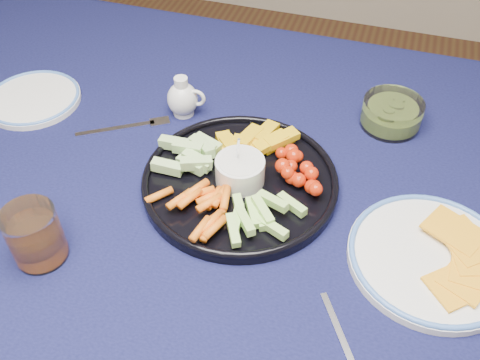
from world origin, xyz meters
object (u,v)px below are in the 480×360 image
(side_plate_extra, at_px, (33,98))
(crudite_platter, at_px, (239,178))
(pickle_bowl, at_px, (392,114))
(cheese_plate, at_px, (432,256))
(creamer_pitcher, at_px, (183,99))
(dining_table, at_px, (271,239))
(juice_tumbler, at_px, (36,238))

(side_plate_extra, bearing_deg, crudite_platter, -12.25)
(pickle_bowl, bearing_deg, cheese_plate, -72.80)
(creamer_pitcher, height_order, side_plate_extra, creamer_pitcher)
(dining_table, distance_m, crudite_platter, 0.13)
(dining_table, xyz_separation_m, cheese_plate, (0.25, -0.04, 0.10))
(dining_table, xyz_separation_m, side_plate_extra, (-0.51, 0.12, 0.10))
(crudite_platter, height_order, pickle_bowl, crudite_platter)
(pickle_bowl, distance_m, cheese_plate, 0.31)
(juice_tumbler, bearing_deg, pickle_bowl, 45.54)
(creamer_pitcher, distance_m, juice_tumbler, 0.38)
(dining_table, relative_size, juice_tumbler, 18.59)
(pickle_bowl, distance_m, juice_tumbler, 0.64)
(dining_table, distance_m, side_plate_extra, 0.54)
(pickle_bowl, height_order, juice_tumbler, juice_tumbler)
(creamer_pitcher, xyz_separation_m, side_plate_extra, (-0.29, -0.05, -0.03))
(dining_table, bearing_deg, juice_tumbler, -146.19)
(crudite_platter, height_order, side_plate_extra, crudite_platter)
(juice_tumbler, bearing_deg, crudite_platter, 43.70)
(dining_table, relative_size, side_plate_extra, 9.28)
(dining_table, xyz_separation_m, juice_tumbler, (-0.29, -0.20, 0.13))
(creamer_pitcher, relative_size, side_plate_extra, 0.44)
(dining_table, relative_size, creamer_pitcher, 20.96)
(side_plate_extra, bearing_deg, pickle_bowl, 11.77)
(creamer_pitcher, bearing_deg, juice_tumbler, -101.12)
(dining_table, bearing_deg, cheese_plate, -9.01)
(cheese_plate, bearing_deg, crudite_platter, 168.78)
(pickle_bowl, bearing_deg, juice_tumbler, -134.46)
(crudite_platter, xyz_separation_m, juice_tumbler, (-0.23, -0.22, 0.02))
(crudite_platter, xyz_separation_m, side_plate_extra, (-0.45, 0.10, -0.01))
(crudite_platter, relative_size, creamer_pitcher, 4.03)
(side_plate_extra, bearing_deg, cheese_plate, -11.83)
(dining_table, distance_m, creamer_pitcher, 0.31)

